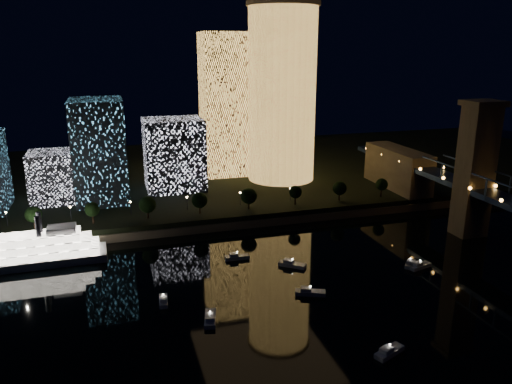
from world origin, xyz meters
TOP-DOWN VIEW (x-y plane):
  - ground at (0.00, 0.00)m, footprint 520.00×520.00m
  - far_bank at (0.00, 160.00)m, footprint 420.00×160.00m
  - seawall at (0.00, 82.00)m, footprint 420.00×6.00m
  - tower_cylindrical at (18.48, 130.36)m, footprint 34.00×34.00m
  - tower_rectangular at (-5.31, 148.84)m, footprint 21.96×21.96m
  - midrise_blocks at (-71.66, 121.00)m, footprint 103.99×33.03m
  - riverboat at (-94.98, 67.75)m, footprint 57.43×12.84m
  - motorboats at (-18.83, 16.19)m, footprint 103.04×87.83m
  - esplanade_trees at (-30.51, 88.00)m, footprint 165.42×6.64m
  - street_lamps at (-34.00, 94.00)m, footprint 132.70×0.70m

SIDE VIEW (x-z plane):
  - ground at x=0.00m, z-range 0.00..0.00m
  - motorboats at x=-18.83m, z-range -0.58..2.20m
  - seawall at x=0.00m, z-range 0.00..3.00m
  - far_bank at x=0.00m, z-range 0.00..5.00m
  - riverboat at x=-94.98m, z-range -4.20..13.05m
  - street_lamps at x=-34.00m, z-range 6.20..11.85m
  - esplanade_trees at x=-30.51m, z-range 6.06..14.88m
  - midrise_blocks at x=-71.66m, z-range 0.87..43.45m
  - tower_rectangular at x=-5.31m, z-range 5.00..74.88m
  - tower_cylindrical at x=18.48m, z-range 5.13..87.81m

